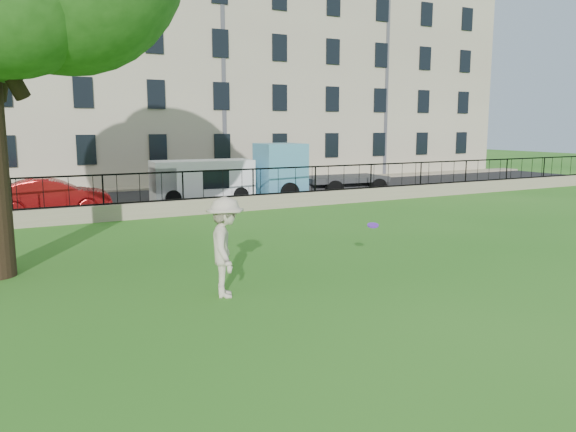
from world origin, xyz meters
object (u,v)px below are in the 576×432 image
man (226,247)px  blue_truck (321,170)px  white_van (202,181)px  frisbee (373,225)px  red_sedan (52,197)px

man → blue_truck: (10.23, 13.06, 0.30)m
white_van → man: bearing=-103.1°
frisbee → red_sedan: (-5.80, 12.90, -0.42)m
frisbee → red_sedan: 14.15m
man → white_van: (4.50, 14.06, -0.07)m
frisbee → blue_truck: 14.41m
white_van → blue_truck: (5.73, -1.00, 0.37)m
frisbee → white_van: (0.70, 13.90, -0.18)m
frisbee → white_van: 13.92m
man → white_van: man is taller
man → blue_truck: bearing=-18.6°
frisbee → red_sedan: red_sedan is taller
man → frisbee: 3.81m
white_van → blue_truck: size_ratio=0.72×
man → white_van: bearing=1.7°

